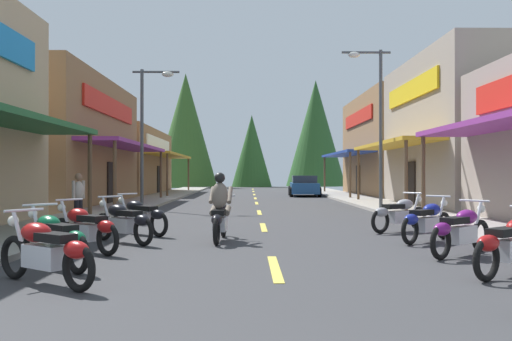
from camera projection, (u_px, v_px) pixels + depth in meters
ground at (258, 209)px, 23.89m from camera, size 9.14×75.50×0.10m
sidewalk_left at (127, 206)px, 23.80m from camera, size 2.64×75.50×0.12m
sidewalk_right at (388, 206)px, 23.97m from camera, size 2.64×75.50×0.12m
centerline_dashes at (257, 204)px, 26.96m from camera, size 0.16×50.74×0.01m
storefront_left_middle at (44, 142)px, 25.85m from camera, size 8.25×12.49×6.14m
storefront_left_far at (118, 162)px, 39.72m from camera, size 7.97×13.79×4.81m
storefront_right_middle at (479, 132)px, 24.73m from camera, size 8.19×10.22×6.95m
storefront_right_far at (407, 146)px, 36.71m from camera, size 8.57×12.12×6.90m
streetlamp_left at (149, 118)px, 22.57m from camera, size 1.99×0.30×5.98m
streetlamp_right at (374, 107)px, 21.58m from camera, size 1.99×0.30×6.59m
motorcycle_parked_right_1 at (512, 244)px, 7.98m from camera, size 1.79×1.34×1.04m
motorcycle_parked_right_2 at (461, 230)px, 9.93m from camera, size 1.70×1.46×1.04m
motorcycle_parked_right_3 at (427, 220)px, 11.94m from camera, size 1.64×1.52×1.04m
motorcycle_parked_right_4 at (399, 213)px, 14.02m from camera, size 1.84×1.27×1.04m
motorcycle_parked_left_0 at (46, 250)px, 7.31m from camera, size 1.79×1.33×1.04m
motorcycle_parked_left_1 at (55, 239)px, 8.60m from camera, size 1.62×1.55×1.04m
motorcycle_parked_left_2 at (85, 228)px, 10.34m from camera, size 1.73×1.41×1.04m
motorcycle_parked_left_3 at (123, 221)px, 11.72m from camera, size 1.66×1.51×1.04m
motorcycle_parked_left_4 at (140, 216)px, 13.31m from camera, size 1.68×1.48×1.04m
rider_cruising_lead at (220, 213)px, 12.05m from camera, size 0.60×2.14×1.57m
pedestrian_by_shop at (78, 196)px, 15.13m from camera, size 0.35×0.55×1.55m
parked_car_curbside at (304, 186)px, 35.98m from camera, size 2.24×4.38×1.40m
treeline_backdrop at (246, 136)px, 62.04m from camera, size 22.52×12.61×12.99m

